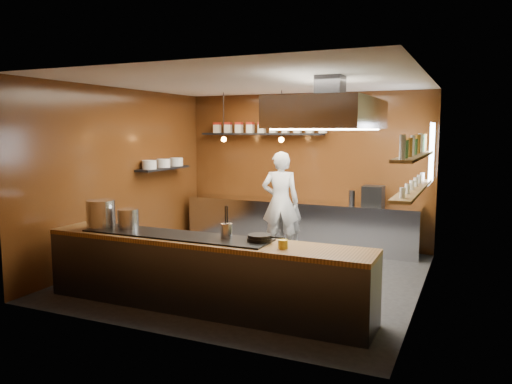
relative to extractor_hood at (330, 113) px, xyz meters
The scene contains 26 objects.
floor 2.85m from the extractor_hood, 162.90° to the left, with size 5.00×5.00×0.00m, color black.
back_wall 3.33m from the extractor_hood, 114.15° to the left, with size 5.00×5.00×0.00m, color #3B1D0A.
left_wall 3.95m from the extractor_hood, behind, with size 5.00×5.00×0.00m, color #3B1D0A.
right_wall 1.62m from the extractor_hood, 18.43° to the left, with size 5.00×5.00×0.00m, color #474528.
ceiling 1.45m from the extractor_hood, 162.90° to the left, with size 5.00×5.00×0.00m, color silver.
window_pane 2.47m from the extractor_hood, 61.29° to the left, with size 1.00×1.00×0.00m, color white.
prep_counter 3.54m from the extractor_hood, 116.83° to the left, with size 4.60×0.65×0.90m, color silver.
pass_counter 2.70m from the extractor_hood, 137.38° to the right, with size 4.40×0.72×0.94m.
tin_shelf 3.54m from the extractor_hood, 128.56° to the left, with size 2.60×0.26×0.04m, color black.
plate_shelf 4.02m from the extractor_hood, 158.96° to the left, with size 0.30×1.40×0.04m, color black.
bottle_shelf_upper 1.38m from the extractor_hood, 33.94° to the left, with size 0.26×2.80×0.04m, color brown.
bottle_shelf_lower 1.64m from the extractor_hood, 33.94° to the left, with size 0.26×2.80×0.04m, color brown.
extractor_hood is the anchor object (origin of this frame).
pendant_left 3.44m from the extractor_hood, 142.13° to the left, with size 0.10×0.10×0.95m.
pendant_right 2.60m from the extractor_hood, 125.54° to the left, with size 0.10×0.10×0.95m.
storage_tins 3.44m from the extractor_hood, 126.60° to the left, with size 2.43×0.13×0.22m.
plate_stacks 3.99m from the extractor_hood, 158.96° to the left, with size 0.26×1.16×0.16m.
bottles 1.33m from the extractor_hood, 33.94° to the left, with size 0.06×2.66×0.24m.
wine_glasses 1.59m from the extractor_hood, 33.94° to the left, with size 0.07×2.37×0.13m.
stockpot_large 3.43m from the extractor_hood, 157.24° to the right, with size 0.39×0.39×0.38m, color #B6B9BE.
stockpot_small 3.10m from the extractor_hood, 155.84° to the right, with size 0.28×0.28×0.27m, color silver.
utensil_crock 2.10m from the extractor_hood, 130.90° to the right, with size 0.14×0.14×0.18m, color silver.
frying_pan 1.96m from the extractor_hood, 115.73° to the right, with size 0.48×0.31×0.08m.
butter_jar 2.01m from the extractor_hood, 97.33° to the right, with size 0.11×0.11×0.10m, color yellow.
espresso_machine 2.93m from the extractor_hood, 87.04° to the left, with size 0.37×0.35×0.37m, color black.
chef 2.99m from the extractor_hood, 125.96° to the left, with size 0.69×0.45×1.89m, color white.
Camera 1 is at (3.14, -6.97, 2.29)m, focal length 35.00 mm.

